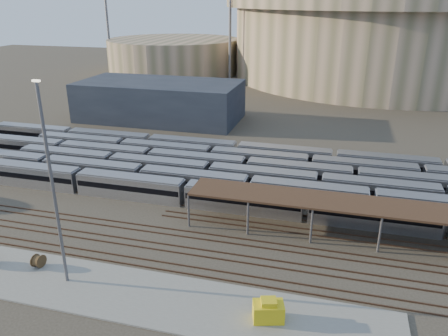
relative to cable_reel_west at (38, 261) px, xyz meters
The scene contains 14 objects.
ground 25.74m from the cable_reel_west, 30.88° to the left, with size 420.00×420.00×0.00m, color #383026.
apron 17.20m from the cable_reel_west, ahead, with size 50.00×9.00×0.20m, color gray.
subway_trains 39.69m from the cable_reel_west, 53.01° to the left, with size 128.85×23.90×3.60m.
inspection_shed 47.48m from the cable_reel_west, 21.32° to the left, with size 60.30×6.00×5.30m.
empty_tracks 23.57m from the cable_reel_west, 20.38° to the left, with size 170.00×9.62×0.18m.
stadium 161.02m from the cable_reel_west, 72.92° to the left, with size 124.00×124.00×32.50m.
secondary_arena 148.26m from the cable_reel_west, 104.83° to the left, with size 56.00×56.00×14.00m, color tan.
service_building 69.53m from the cable_reel_west, 100.73° to the left, with size 42.00×20.00×10.00m, color #1E232D.
floodlight_0 125.01m from the cable_reel_west, 93.68° to the left, with size 4.00×1.00×38.40m.
floodlight_1 148.62m from the cable_reel_west, 115.29° to the left, with size 4.00×1.00×38.40m.
floodlight_3 174.73m from the cable_reel_west, 86.01° to the left, with size 4.00×1.00×38.40m.
cable_reel_west is the anchor object (origin of this frame).
yard_light_pole 11.96m from the cable_reel_west, 17.38° to the right, with size 0.81×0.36×23.05m.
yellow_equipment 28.43m from the cable_reel_west, ahead, with size 3.09×1.93×1.93m, color gold.
Camera 1 is at (11.27, -50.60, 30.68)m, focal length 35.00 mm.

